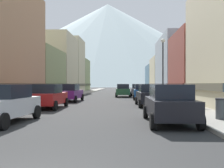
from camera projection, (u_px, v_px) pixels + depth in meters
sidewalk_left at (74, 95)px, 39.36m from camera, size 2.50×100.00×0.15m
sidewalk_right at (153, 95)px, 38.74m from camera, size 2.50×100.00×0.15m
storefront_left_2 at (25, 74)px, 34.52m from camera, size 9.50×10.10×6.68m
storefront_left_3 at (51, 66)px, 44.96m from camera, size 8.24×10.14×10.58m
storefront_left_4 at (63, 66)px, 54.60m from camera, size 8.97×8.35×11.65m
storefront_left_5 at (71, 76)px, 63.19m from camera, size 8.80×8.50×7.99m
storefront_right_2 at (204, 67)px, 27.97m from camera, size 6.74×8.95×7.62m
storefront_right_3 at (186, 67)px, 39.36m from camera, size 8.41×13.26×9.23m
storefront_right_4 at (174, 76)px, 51.38m from camera, size 9.65×9.94×7.25m
storefront_right_5 at (166, 79)px, 62.63m from camera, size 9.88×11.57×6.52m
car_left_0 at (4, 103)px, 11.42m from camera, size 2.22×4.47×1.78m
car_left_1 at (49, 96)px, 18.16m from camera, size 2.10×4.42×1.78m
car_left_2 at (70, 93)px, 25.36m from camera, size 2.19×4.46×1.78m
car_right_0 at (169, 104)px, 11.23m from camera, size 2.07×4.40×1.78m
car_right_1 at (150, 95)px, 20.02m from camera, size 2.19×4.46×1.78m
car_right_2 at (142, 92)px, 28.66m from camera, size 2.14×4.44×1.78m
car_right_3 at (138, 90)px, 37.89m from camera, size 2.25×4.48×1.78m
car_driving_0 at (123, 90)px, 34.21m from camera, size 2.06×4.40×1.78m
trash_bin_right at (222, 109)px, 11.64m from camera, size 0.59×0.59×0.98m
potted_plant_1 at (180, 95)px, 23.48m from camera, size 0.67×0.67×0.99m
pedestrian_1 at (29, 95)px, 20.82m from camera, size 0.36×0.36×1.60m
streetlamp_right at (163, 60)px, 22.99m from camera, size 0.36×0.36×5.86m
mountain_backdrop at (108, 45)px, 264.53m from camera, size 283.77×283.77×86.96m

